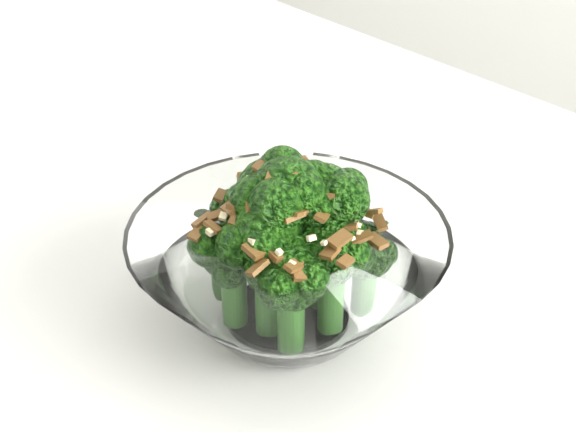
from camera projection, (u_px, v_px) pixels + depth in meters
The scene contains 2 objects.
table at pixel (173, 236), 0.77m from camera, with size 1.38×1.11×0.75m.
broccoli_dish at pixel (288, 264), 0.53m from camera, with size 0.21×0.21×0.13m.
Camera 1 is at (0.40, -0.57, 1.12)m, focal length 50.00 mm.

